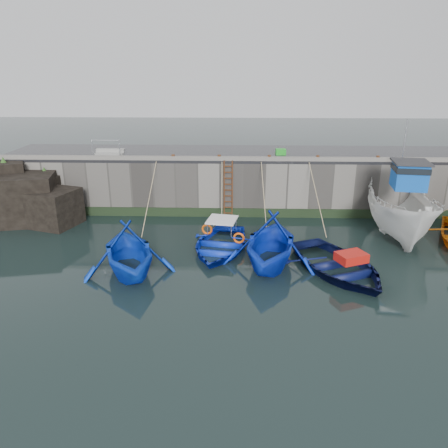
{
  "coord_description": "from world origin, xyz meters",
  "views": [
    {
      "loc": [
        -1.51,
        -13.12,
        7.93
      ],
      "look_at": [
        -2.09,
        5.46,
        1.2
      ],
      "focal_mm": 35.0,
      "sensor_mm": 36.0,
      "label": 1
    }
  ],
  "objects_px": {
    "bollard_e": "(378,158)",
    "bollard_a": "(173,157)",
    "ladder": "(228,190)",
    "bollard_b": "(219,157)",
    "boat_near_white": "(130,271)",
    "boat_near_blue": "(220,249)",
    "boat_far_white": "(401,212)",
    "bollard_c": "(269,158)",
    "bollard_d": "(318,158)",
    "boat_near_navy": "(337,271)",
    "boat_near_blacktrim": "(270,263)",
    "fish_crate": "(281,152)"
  },
  "relations": [
    {
      "from": "bollard_b",
      "to": "boat_near_blue",
      "type": "bearing_deg",
      "value": -87.41
    },
    {
      "from": "bollard_c",
      "to": "bollard_b",
      "type": "bearing_deg",
      "value": 180.0
    },
    {
      "from": "bollard_e",
      "to": "bollard_a",
      "type": "bearing_deg",
      "value": 180.0
    },
    {
      "from": "fish_crate",
      "to": "bollard_c",
      "type": "xyz_separation_m",
      "value": [
        -0.77,
        -1.63,
        -0.02
      ]
    },
    {
      "from": "bollard_a",
      "to": "bollard_d",
      "type": "bearing_deg",
      "value": 0.0
    },
    {
      "from": "boat_near_white",
      "to": "boat_near_blacktrim",
      "type": "xyz_separation_m",
      "value": [
        5.83,
        0.91,
        0.0
      ]
    },
    {
      "from": "ladder",
      "to": "boat_near_white",
      "type": "xyz_separation_m",
      "value": [
        -3.9,
        -6.95,
        -1.59
      ]
    },
    {
      "from": "ladder",
      "to": "bollard_a",
      "type": "bearing_deg",
      "value": 173.62
    },
    {
      "from": "bollard_d",
      "to": "bollard_c",
      "type": "bearing_deg",
      "value": 180.0
    },
    {
      "from": "bollard_d",
      "to": "bollard_e",
      "type": "distance_m",
      "value": 3.2
    },
    {
      "from": "boat_near_blacktrim",
      "to": "boat_far_white",
      "type": "height_order",
      "value": "boat_far_white"
    },
    {
      "from": "boat_near_navy",
      "to": "bollard_a",
      "type": "relative_size",
      "value": 18.82
    },
    {
      "from": "boat_near_navy",
      "to": "bollard_e",
      "type": "xyz_separation_m",
      "value": [
        3.37,
        7.04,
        3.3
      ]
    },
    {
      "from": "ladder",
      "to": "boat_near_navy",
      "type": "relative_size",
      "value": 0.61
    },
    {
      "from": "ladder",
      "to": "boat_near_white",
      "type": "relative_size",
      "value": 0.69
    },
    {
      "from": "boat_near_white",
      "to": "bollard_e",
      "type": "height_order",
      "value": "bollard_e"
    },
    {
      "from": "fish_crate",
      "to": "bollard_e",
      "type": "xyz_separation_m",
      "value": [
        5.03,
        -1.63,
        -0.02
      ]
    },
    {
      "from": "boat_far_white",
      "to": "boat_near_blue",
      "type": "bearing_deg",
      "value": -158.69
    },
    {
      "from": "ladder",
      "to": "boat_near_white",
      "type": "distance_m",
      "value": 8.13
    },
    {
      "from": "boat_far_white",
      "to": "bollard_c",
      "type": "distance_m",
      "value": 7.24
    },
    {
      "from": "boat_near_navy",
      "to": "bollard_a",
      "type": "xyz_separation_m",
      "value": [
        -7.63,
        7.04,
        3.3
      ]
    },
    {
      "from": "boat_near_navy",
      "to": "bollard_d",
      "type": "relative_size",
      "value": 18.82
    },
    {
      "from": "boat_near_blue",
      "to": "boat_near_blacktrim",
      "type": "distance_m",
      "value": 2.64
    },
    {
      "from": "boat_near_blacktrim",
      "to": "boat_far_white",
      "type": "relative_size",
      "value": 0.62
    },
    {
      "from": "boat_near_navy",
      "to": "bollard_d",
      "type": "distance_m",
      "value": 7.77
    },
    {
      "from": "boat_near_blue",
      "to": "bollard_b",
      "type": "relative_size",
      "value": 17.1
    },
    {
      "from": "boat_near_blacktrim",
      "to": "boat_near_blue",
      "type": "bearing_deg",
      "value": 157.66
    },
    {
      "from": "ladder",
      "to": "bollard_c",
      "type": "distance_m",
      "value": 2.81
    },
    {
      "from": "ladder",
      "to": "boat_near_blacktrim",
      "type": "relative_size",
      "value": 0.65
    },
    {
      "from": "bollard_b",
      "to": "bollard_e",
      "type": "distance_m",
      "value": 8.5
    },
    {
      "from": "bollard_d",
      "to": "bollard_e",
      "type": "height_order",
      "value": "same"
    },
    {
      "from": "bollard_b",
      "to": "boat_near_navy",
      "type": "bearing_deg",
      "value": -53.88
    },
    {
      "from": "boat_near_navy",
      "to": "boat_far_white",
      "type": "distance_m",
      "value": 5.91
    },
    {
      "from": "boat_near_blacktrim",
      "to": "bollard_b",
      "type": "distance_m",
      "value": 7.57
    },
    {
      "from": "ladder",
      "to": "bollard_b",
      "type": "height_order",
      "value": "bollard_b"
    },
    {
      "from": "ladder",
      "to": "bollard_c",
      "type": "xyz_separation_m",
      "value": [
        2.2,
        0.34,
        1.71
      ]
    },
    {
      "from": "boat_near_navy",
      "to": "bollard_c",
      "type": "distance_m",
      "value": 8.14
    },
    {
      "from": "bollard_a",
      "to": "boat_near_white",
      "type": "bearing_deg",
      "value": -97.08
    },
    {
      "from": "boat_near_blue",
      "to": "bollard_a",
      "type": "relative_size",
      "value": 17.1
    },
    {
      "from": "boat_near_blue",
      "to": "bollard_a",
      "type": "distance_m",
      "value": 6.51
    },
    {
      "from": "boat_near_blue",
      "to": "fish_crate",
      "type": "distance_m",
      "value": 8.02
    },
    {
      "from": "boat_near_blacktrim",
      "to": "boat_near_navy",
      "type": "relative_size",
      "value": 0.93
    },
    {
      "from": "boat_near_white",
      "to": "bollard_b",
      "type": "xyz_separation_m",
      "value": [
        3.4,
        7.28,
        3.3
      ]
    },
    {
      "from": "fish_crate",
      "to": "bollard_d",
      "type": "bearing_deg",
      "value": -44.81
    },
    {
      "from": "ladder",
      "to": "bollard_b",
      "type": "distance_m",
      "value": 1.81
    },
    {
      "from": "boat_near_blue",
      "to": "boat_far_white",
      "type": "distance_m",
      "value": 9.16
    },
    {
      "from": "ladder",
      "to": "boat_near_blue",
      "type": "bearing_deg",
      "value": -93.49
    },
    {
      "from": "bollard_d",
      "to": "fish_crate",
      "type": "bearing_deg",
      "value": 138.31
    },
    {
      "from": "ladder",
      "to": "boat_near_blacktrim",
      "type": "xyz_separation_m",
      "value": [
        1.92,
        -6.04,
        -1.59
      ]
    },
    {
      "from": "boat_near_navy",
      "to": "bollard_c",
      "type": "height_order",
      "value": "bollard_c"
    }
  ]
}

